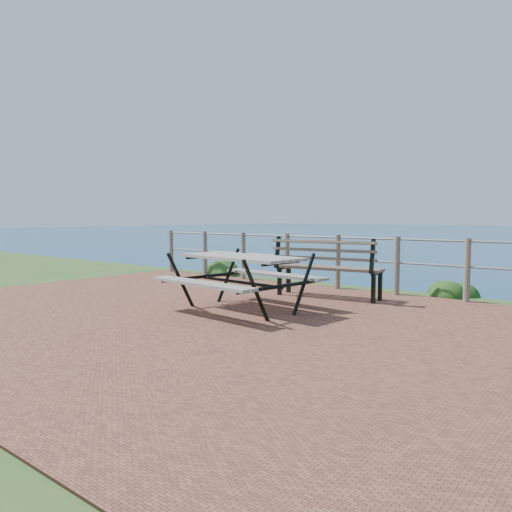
{
  "coord_description": "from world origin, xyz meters",
  "views": [
    {
      "loc": [
        4.6,
        -4.75,
        1.35
      ],
      "look_at": [
        -0.2,
        1.19,
        0.75
      ],
      "focal_mm": 35.0,
      "sensor_mm": 36.0,
      "label": 1
    }
  ],
  "objects": [
    {
      "name": "safety_railing",
      "position": [
        0.0,
        3.35,
        0.57
      ],
      "size": [
        9.4,
        0.1,
        1.0
      ],
      "color": "#6B5B4C",
      "rests_on": "ground"
    },
    {
      "name": "picnic_table",
      "position": [
        0.01,
        0.58,
        0.5
      ],
      "size": [
        1.92,
        1.6,
        0.78
      ],
      "rotation": [
        0.0,
        0.0,
        -0.09
      ],
      "color": "gray",
      "rests_on": "ground"
    },
    {
      "name": "shrub_lip_east",
      "position": [
        1.86,
        3.99,
        0.0
      ],
      "size": [
        0.76,
        0.76,
        0.5
      ],
      "primitive_type": "ellipsoid",
      "color": "#164013",
      "rests_on": "ground"
    },
    {
      "name": "park_bench",
      "position": [
        0.39,
        2.35,
        0.66
      ],
      "size": [
        1.82,
        0.67,
        1.0
      ],
      "rotation": [
        0.0,
        0.0,
        0.13
      ],
      "color": "brown",
      "rests_on": "ground"
    },
    {
      "name": "ground",
      "position": [
        0.0,
        0.0,
        0.0
      ],
      "size": [
        10.0,
        7.0,
        0.12
      ],
      "primitive_type": "cube",
      "color": "brown",
      "rests_on": "ground"
    },
    {
      "name": "shrub_lip_west",
      "position": [
        -3.36,
        3.79,
        0.0
      ],
      "size": [
        0.85,
        0.85,
        0.63
      ],
      "primitive_type": "ellipsoid",
      "color": "#204D1C",
      "rests_on": "ground"
    }
  ]
}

